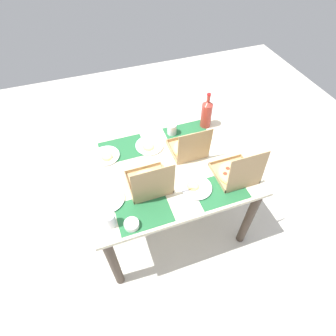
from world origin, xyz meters
TOP-DOWN VIEW (x-y plane):
  - ground_plane at (0.00, 0.00)m, footprint 6.00×6.00m
  - dining_table at (0.00, 0.00)m, footprint 1.25×0.93m
  - placemat_near_left at (-0.28, -0.32)m, footprint 0.36×0.26m
  - placemat_near_right at (0.28, -0.32)m, footprint 0.36×0.26m
  - placemat_far_left at (-0.28, 0.32)m, footprint 0.36×0.26m
  - placemat_far_right at (0.28, 0.32)m, footprint 0.36×0.26m
  - pizza_box_center at (0.18, 0.13)m, footprint 0.29×0.31m
  - pizza_box_corner_left at (-0.21, -0.10)m, footprint 0.26×0.28m
  - pizza_box_corner_right at (-0.44, 0.25)m, footprint 0.28×0.28m
  - plate_far_right at (0.42, -0.27)m, footprint 0.21×0.21m
  - plate_far_left at (0.07, -0.27)m, footprint 0.23×0.23m
  - plate_near_left at (-0.13, 0.25)m, footprint 0.22×0.22m
  - plate_near_right at (0.48, 0.14)m, footprint 0.23×0.23m
  - soda_bottle at (-0.47, -0.36)m, footprint 0.09×0.09m
  - cup_clear_left at (0.50, 0.33)m, footprint 0.07×0.07m
  - cup_clear_right at (-0.16, -0.36)m, footprint 0.08×0.08m
  - condiment_bowl at (0.38, 0.39)m, footprint 0.10×0.10m

SIDE VIEW (x-z plane):
  - ground_plane at x=0.00m, z-range 0.00..0.00m
  - dining_table at x=0.00m, z-range 0.26..1.04m
  - placemat_near_left at x=-0.28m, z-range 0.78..0.78m
  - placemat_near_right at x=0.28m, z-range 0.78..0.78m
  - placemat_far_left at x=-0.28m, z-range 0.78..0.78m
  - placemat_far_right at x=0.28m, z-range 0.78..0.78m
  - plate_near_right at x=0.48m, z-range 0.78..0.80m
  - plate_far_right at x=0.42m, z-range 0.77..0.80m
  - plate_near_left at x=-0.13m, z-range 0.77..0.80m
  - plate_far_left at x=0.07m, z-range 0.77..0.80m
  - condiment_bowl at x=0.38m, z-range 0.78..0.82m
  - pizza_box_corner_left at x=-0.21m, z-range 0.68..0.98m
  - cup_clear_right at x=-0.16m, z-range 0.78..0.87m
  - pizza_box_corner_right at x=-0.44m, z-range 0.67..0.99m
  - pizza_box_center at x=0.18m, z-range 0.67..0.99m
  - cup_clear_left at x=0.50m, z-range 0.78..0.89m
  - soda_bottle at x=-0.47m, z-range 0.75..1.07m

